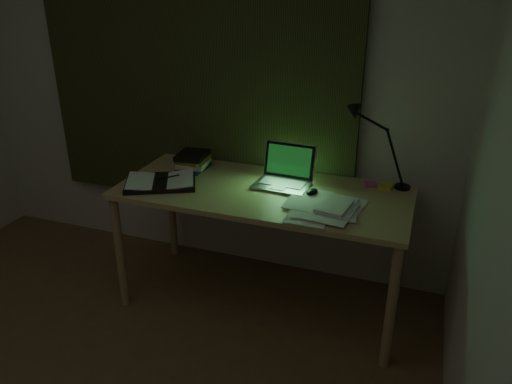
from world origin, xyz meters
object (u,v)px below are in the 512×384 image
book_stack (194,161)px  desk_lamp (407,149)px  laptop (282,169)px  open_textbook (161,182)px  loose_papers (325,204)px  desk (262,247)px

book_stack → desk_lamp: 1.33m
laptop → open_textbook: laptop is taller
loose_papers → desk_lamp: desk_lamp is taller
loose_papers → open_textbook: bearing=-178.1°
desk_lamp → desk: bearing=-150.3°
laptop → book_stack: size_ratio=1.71×
desk → laptop: size_ratio=4.74×
desk → open_textbook: bearing=-168.1°
desk → loose_papers: size_ratio=4.57×
open_textbook → book_stack: bearing=49.9°
desk → loose_papers: loose_papers is taller
laptop → loose_papers: 0.37m
laptop → book_stack: 0.63m
desk → laptop: laptop is taller
laptop → book_stack: (-0.62, 0.09, -0.06)m
open_textbook → loose_papers: open_textbook is taller
book_stack → open_textbook: bearing=-103.9°
open_textbook → laptop: bearing=-9.2°
laptop → desk: bearing=-133.5°
book_stack → desk_lamp: size_ratio=0.43×
laptop → desk_lamp: bearing=20.6°
loose_papers → book_stack: bearing=163.7°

